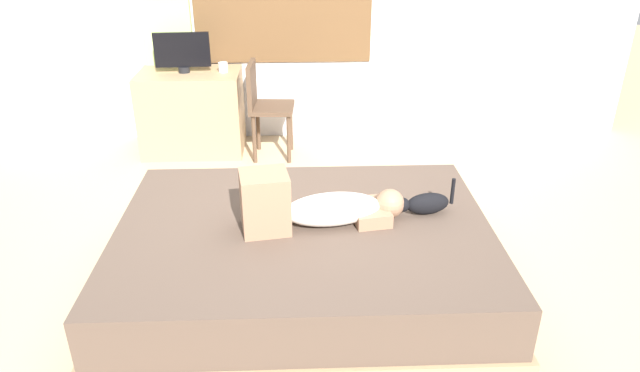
{
  "coord_description": "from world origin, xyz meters",
  "views": [
    {
      "loc": [
        0.01,
        -2.89,
        2.09
      ],
      "look_at": [
        0.13,
        0.13,
        0.59
      ],
      "focal_mm": 32.27,
      "sensor_mm": 36.0,
      "label": 1
    }
  ],
  "objects_px": {
    "person_lying": "(315,206)",
    "chair_by_desk": "(264,102)",
    "tv_monitor": "(182,52)",
    "cup": "(223,67)",
    "bed": "(304,259)",
    "cat": "(425,203)",
    "desk": "(192,112)"
  },
  "relations": [
    {
      "from": "cup",
      "to": "chair_by_desk",
      "type": "relative_size",
      "value": 0.1
    },
    {
      "from": "tv_monitor",
      "to": "cup",
      "type": "height_order",
      "value": "tv_monitor"
    },
    {
      "from": "bed",
      "to": "tv_monitor",
      "type": "bearing_deg",
      "value": 114.73
    },
    {
      "from": "desk",
      "to": "cup",
      "type": "bearing_deg",
      "value": 0.9
    },
    {
      "from": "bed",
      "to": "cup",
      "type": "relative_size",
      "value": 26.15
    },
    {
      "from": "chair_by_desk",
      "to": "tv_monitor",
      "type": "bearing_deg",
      "value": 166.57
    },
    {
      "from": "person_lying",
      "to": "cup",
      "type": "relative_size",
      "value": 11.28
    },
    {
      "from": "cat",
      "to": "desk",
      "type": "height_order",
      "value": "desk"
    },
    {
      "from": "cat",
      "to": "chair_by_desk",
      "type": "bearing_deg",
      "value": 118.04
    },
    {
      "from": "cup",
      "to": "tv_monitor",
      "type": "bearing_deg",
      "value": -179.18
    },
    {
      "from": "tv_monitor",
      "to": "cup",
      "type": "relative_size",
      "value": 5.75
    },
    {
      "from": "cat",
      "to": "chair_by_desk",
      "type": "height_order",
      "value": "chair_by_desk"
    },
    {
      "from": "cat",
      "to": "bed",
      "type": "bearing_deg",
      "value": -171.04
    },
    {
      "from": "cat",
      "to": "desk",
      "type": "distance_m",
      "value": 2.71
    },
    {
      "from": "bed",
      "to": "cup",
      "type": "height_order",
      "value": "cup"
    },
    {
      "from": "tv_monitor",
      "to": "cup",
      "type": "bearing_deg",
      "value": 0.82
    },
    {
      "from": "person_lying",
      "to": "desk",
      "type": "distance_m",
      "value": 2.44
    },
    {
      "from": "chair_by_desk",
      "to": "person_lying",
      "type": "bearing_deg",
      "value": -79.15
    },
    {
      "from": "bed",
      "to": "person_lying",
      "type": "bearing_deg",
      "value": 15.05
    },
    {
      "from": "tv_monitor",
      "to": "chair_by_desk",
      "type": "xyz_separation_m",
      "value": [
        0.7,
        -0.17,
        -0.41
      ]
    },
    {
      "from": "chair_by_desk",
      "to": "desk",
      "type": "bearing_deg",
      "value": 165.91
    },
    {
      "from": "cup",
      "to": "person_lying",
      "type": "bearing_deg",
      "value": -71.32
    },
    {
      "from": "bed",
      "to": "desk",
      "type": "relative_size",
      "value": 2.43
    },
    {
      "from": "desk",
      "to": "chair_by_desk",
      "type": "height_order",
      "value": "chair_by_desk"
    },
    {
      "from": "bed",
      "to": "chair_by_desk",
      "type": "height_order",
      "value": "chair_by_desk"
    },
    {
      "from": "person_lying",
      "to": "chair_by_desk",
      "type": "bearing_deg",
      "value": 100.85
    },
    {
      "from": "bed",
      "to": "cup",
      "type": "xyz_separation_m",
      "value": [
        -0.68,
        2.22,
        0.56
      ]
    },
    {
      "from": "chair_by_desk",
      "to": "bed",
      "type": "bearing_deg",
      "value": -81.06
    },
    {
      "from": "desk",
      "to": "cup",
      "type": "height_order",
      "value": "cup"
    },
    {
      "from": "cat",
      "to": "cup",
      "type": "height_order",
      "value": "cup"
    },
    {
      "from": "bed",
      "to": "person_lying",
      "type": "distance_m",
      "value": 0.34
    },
    {
      "from": "bed",
      "to": "person_lying",
      "type": "relative_size",
      "value": 2.32
    }
  ]
}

